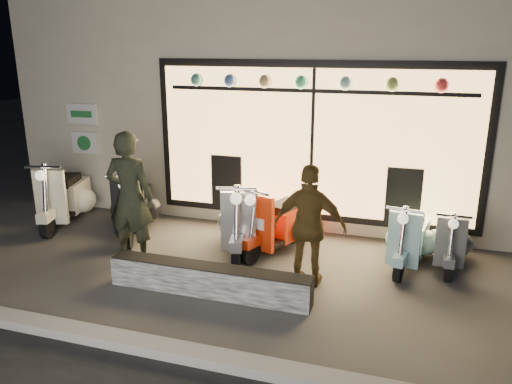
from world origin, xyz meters
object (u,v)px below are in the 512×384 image
graffiti_barrier (209,280)px  scooter_silver (243,219)px  woman (310,226)px  scooter_red (282,222)px  man (130,197)px

graffiti_barrier → scooter_silver: size_ratio=1.67×
graffiti_barrier → woman: woman is taller
woman → scooter_silver: bearing=-37.1°
graffiti_barrier → woman: 1.48m
scooter_red → man: man is taller
graffiti_barrier → man: man is taller
graffiti_barrier → scooter_red: (0.50, 1.76, 0.23)m
scooter_red → woman: (0.66, -1.09, 0.40)m
scooter_silver → woman: size_ratio=0.97×
graffiti_barrier → scooter_red: bearing=74.1°
scooter_red → graffiti_barrier: bearing=-85.1°
scooter_red → woman: size_ratio=0.89×
man → scooter_red: bearing=-155.0°
graffiti_barrier → scooter_silver: (-0.10, 1.66, 0.26)m
graffiti_barrier → scooter_red: 1.85m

